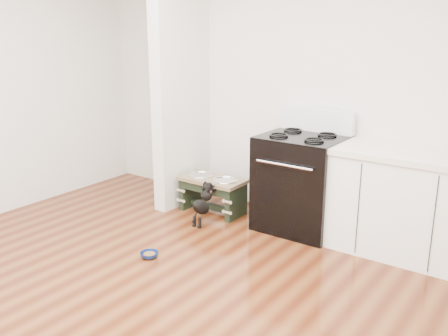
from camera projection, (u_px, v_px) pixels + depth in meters
ground at (117, 321)px, 3.36m from camera, size 5.00×5.00×0.00m
room_shell at (101, 78)px, 2.91m from camera, size 5.00×5.00×5.00m
partition_wall at (181, 81)px, 5.28m from camera, size 0.15×0.80×2.70m
oven_range at (301, 181)px, 4.77m from camera, size 0.76×0.69×1.14m
cabinet_run at (405, 204)px, 4.25m from camera, size 1.24×0.64×0.91m
dog_feeder at (212, 188)px, 5.24m from camera, size 0.69×0.37×0.39m
puppy at (203, 202)px, 4.94m from camera, size 0.12×0.35×0.42m
floor_bowl at (149, 255)px, 4.27m from camera, size 0.19×0.19×0.05m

